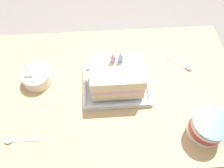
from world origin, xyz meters
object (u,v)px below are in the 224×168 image
bowl_stack (37,77)px  serving_spoon_near_tray (186,67)px  ice_cream_tub (207,128)px  foil_tray (117,86)px  serving_spoon_by_bowls (12,141)px  birthday_cake (117,76)px

bowl_stack → serving_spoon_near_tray: 0.69m
bowl_stack → ice_cream_tub: size_ratio=0.96×
bowl_stack → foil_tray: bearing=-9.6°
foil_tray → serving_spoon_by_bowls: size_ratio=2.16×
birthday_cake → serving_spoon_by_bowls: (-0.42, -0.22, -0.08)m
foil_tray → birthday_cake: 0.08m
bowl_stack → serving_spoon_by_bowls: (-0.07, -0.28, -0.02)m
foil_tray → ice_cream_tub: bearing=-35.8°
ice_cream_tub → serving_spoon_by_bowls: 0.75m
foil_tray → serving_spoon_by_bowls: foil_tray is taller
foil_tray → ice_cream_tub: 0.40m
birthday_cake → serving_spoon_by_bowls: size_ratio=1.62×
foil_tray → bowl_stack: bowl_stack is taller
foil_tray → birthday_cake: (0.00, 0.00, 0.08)m
birthday_cake → serving_spoon_by_bowls: birthday_cake is taller
serving_spoon_by_bowls → foil_tray: bearing=27.6°
birthday_cake → serving_spoon_near_tray: (0.34, 0.09, -0.08)m
ice_cream_tub → serving_spoon_by_bowls: bearing=178.9°
ice_cream_tub → birthday_cake: bearing=144.2°
birthday_cake → bowl_stack: size_ratio=1.65×
birthday_cake → ice_cream_tub: birthday_cake is taller
serving_spoon_by_bowls → ice_cream_tub: bearing=-1.1°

